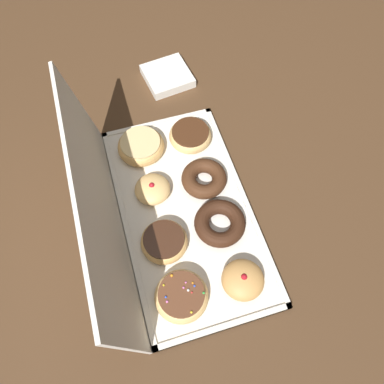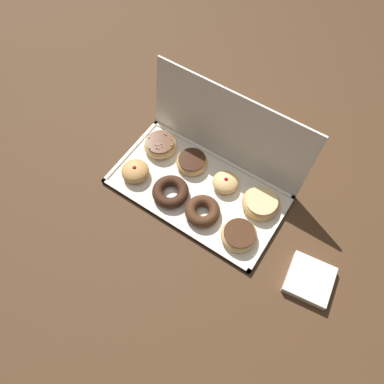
% 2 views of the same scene
% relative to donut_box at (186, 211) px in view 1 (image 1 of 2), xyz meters
% --- Properties ---
extents(ground_plane, '(3.00, 3.00, 0.00)m').
position_rel_donut_box_xyz_m(ground_plane, '(0.00, 0.00, -0.01)').
color(ground_plane, '#4C331E').
extents(donut_box, '(0.57, 0.30, 0.01)m').
position_rel_donut_box_xyz_m(donut_box, '(0.00, 0.00, 0.00)').
color(donut_box, silver).
rests_on(donut_box, ground).
extents(box_lid_open, '(0.57, 0.06, 0.28)m').
position_rel_donut_box_xyz_m(box_lid_open, '(0.00, 0.18, 0.13)').
color(box_lid_open, silver).
rests_on(box_lid_open, ground).
extents(jelly_filled_donut_0, '(0.09, 0.09, 0.05)m').
position_rel_donut_box_xyz_m(jelly_filled_donut_0, '(-0.20, -0.07, 0.03)').
color(jelly_filled_donut_0, tan).
rests_on(jelly_filled_donut_0, donut_box).
extents(chocolate_cake_ring_donut_1, '(0.12, 0.12, 0.04)m').
position_rel_donut_box_xyz_m(chocolate_cake_ring_donut_1, '(-0.06, -0.06, 0.02)').
color(chocolate_cake_ring_donut_1, '#381E11').
rests_on(chocolate_cake_ring_donut_1, donut_box).
extents(chocolate_cake_ring_donut_2, '(0.11, 0.11, 0.04)m').
position_rel_donut_box_xyz_m(chocolate_cake_ring_donut_2, '(0.06, -0.07, 0.02)').
color(chocolate_cake_ring_donut_2, '#472816').
rests_on(chocolate_cake_ring_donut_2, donut_box).
extents(chocolate_frosted_donut_3, '(0.11, 0.11, 0.04)m').
position_rel_donut_box_xyz_m(chocolate_frosted_donut_3, '(0.20, -0.07, 0.02)').
color(chocolate_frosted_donut_3, '#E5B770').
rests_on(chocolate_frosted_donut_3, donut_box).
extents(sprinkle_donut_4, '(0.11, 0.11, 0.04)m').
position_rel_donut_box_xyz_m(sprinkle_donut_4, '(-0.20, 0.07, 0.03)').
color(sprinkle_donut_4, '#E5B770').
rests_on(sprinkle_donut_4, donut_box).
extents(chocolate_frosted_donut_5, '(0.11, 0.11, 0.03)m').
position_rel_donut_box_xyz_m(chocolate_frosted_donut_5, '(-0.07, 0.07, 0.02)').
color(chocolate_frosted_donut_5, tan).
rests_on(chocolate_frosted_donut_5, donut_box).
extents(jelly_filled_donut_6, '(0.09, 0.09, 0.05)m').
position_rel_donut_box_xyz_m(jelly_filled_donut_6, '(0.07, 0.06, 0.03)').
color(jelly_filled_donut_6, '#E5B770').
rests_on(jelly_filled_donut_6, donut_box).
extents(glazed_ring_donut_7, '(0.12, 0.12, 0.04)m').
position_rel_donut_box_xyz_m(glazed_ring_donut_7, '(0.20, 0.06, 0.02)').
color(glazed_ring_donut_7, tan).
rests_on(glazed_ring_donut_7, donut_box).
extents(napkin_stack, '(0.14, 0.14, 0.03)m').
position_rel_donut_box_xyz_m(napkin_stack, '(0.44, -0.07, 0.01)').
color(napkin_stack, white).
rests_on(napkin_stack, ground).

